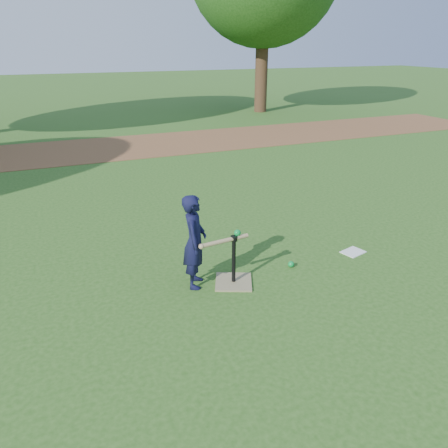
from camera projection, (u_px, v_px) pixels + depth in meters
name	position (u px, v px, depth m)	size (l,w,h in m)	color
ground	(230.00, 268.00, 5.59)	(80.00, 80.00, 0.00)	#285116
dirt_strip	(123.00, 147.00, 11.98)	(24.00, 3.00, 0.01)	brown
child	(195.00, 242.00, 5.00)	(0.41, 0.27, 1.13)	black
wiffle_ball_ground	(291.00, 264.00, 5.60)	(0.08, 0.08, 0.08)	#0C8834
clipboard	(353.00, 252.00, 6.00)	(0.30, 0.23, 0.01)	white
batting_tee	(234.00, 275.00, 5.20)	(0.57, 0.57, 0.61)	#8E805A
swing_action	(225.00, 240.00, 4.96)	(0.63, 0.15, 0.12)	tan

